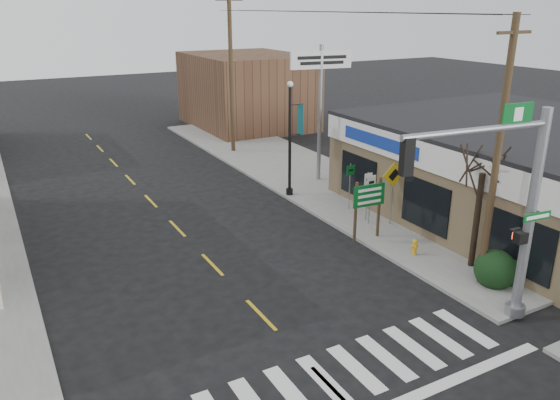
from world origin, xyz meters
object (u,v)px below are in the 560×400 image
lamp_post (291,130)px  utility_pole_near (497,155)px  fire_hydrant (415,246)px  utility_pole_far (231,71)px  bare_tree (485,156)px  guide_sign (368,201)px  traffic_signal_pole (515,199)px  dance_center_sign (321,80)px

lamp_post → utility_pole_near: bearing=-103.2°
fire_hydrant → utility_pole_far: bearing=88.4°
fire_hydrant → utility_pole_near: size_ratio=0.07×
fire_hydrant → bare_tree: 4.34m
guide_sign → lamp_post: size_ratio=0.45×
utility_pole_far → utility_pole_near: bearing=-88.9°
utility_pole_far → lamp_post: bearing=-95.6°
traffic_signal_pole → lamp_post: traffic_signal_pole is taller
bare_tree → utility_pole_far: 19.64m
guide_sign → utility_pole_near: size_ratio=0.29×
guide_sign → fire_hydrant: size_ratio=4.07×
bare_tree → traffic_signal_pole: bearing=-125.7°
lamp_post → dance_center_sign: bearing=10.9°
utility_pole_near → utility_pole_far: utility_pole_far is taller
dance_center_sign → fire_hydrant: bearing=-93.1°
bare_tree → utility_pole_far: bearing=92.0°
guide_sign → fire_hydrant: 2.54m
lamp_post → fire_hydrant: bearing=-104.7°
lamp_post → utility_pole_far: 9.73m
fire_hydrant → utility_pole_far: (0.50, 17.90, 4.77)m
traffic_signal_pole → utility_pole_near: (1.51, 2.00, 0.60)m
dance_center_sign → utility_pole_near: utility_pole_near is taller
traffic_signal_pole → utility_pole_near: 2.58m
utility_pole_near → guide_sign: bearing=100.3°
dance_center_sign → bare_tree: (-0.81, -11.62, -1.19)m
guide_sign → bare_tree: bearing=-59.9°
fire_hydrant → dance_center_sign: dance_center_sign is taller
traffic_signal_pole → fire_hydrant: size_ratio=10.65×
guide_sign → dance_center_sign: dance_center_sign is taller
lamp_post → bare_tree: 10.32m
traffic_signal_pole → guide_sign: bearing=93.2°
traffic_signal_pole → utility_pole_far: (1.51, 22.66, 1.20)m
lamp_post → dance_center_sign: size_ratio=0.79×
dance_center_sign → bare_tree: 11.71m
guide_sign → dance_center_sign: bearing=74.5°
utility_pole_near → dance_center_sign: bearing=79.6°
traffic_signal_pole → lamp_post: (0.39, 13.17, -0.64)m
guide_sign → fire_hydrant: (0.70, -2.06, -1.31)m
bare_tree → utility_pole_near: utility_pole_near is taller
traffic_signal_pole → utility_pole_far: 22.74m
utility_pole_near → utility_pole_far: bearing=86.3°
fire_hydrant → bare_tree: bare_tree is taller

